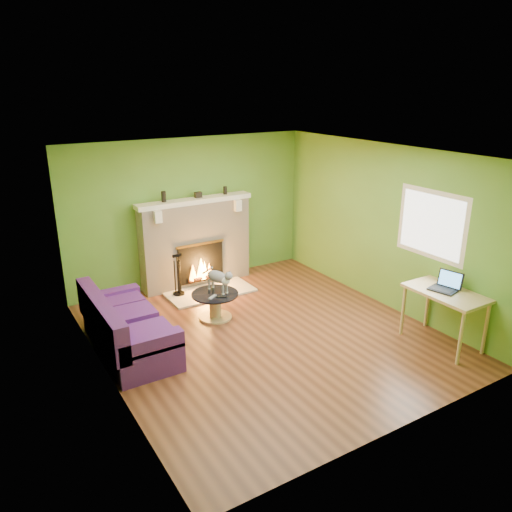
{
  "coord_description": "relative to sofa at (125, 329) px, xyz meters",
  "views": [
    {
      "loc": [
        -3.5,
        -5.46,
        3.48
      ],
      "look_at": [
        0.08,
        0.4,
        1.08
      ],
      "focal_mm": 35.0,
      "sensor_mm": 36.0,
      "label": 1
    }
  ],
  "objects": [
    {
      "name": "fire_tools",
      "position": [
        1.34,
        1.33,
        0.08
      ],
      "size": [
        0.2,
        0.2,
        0.73
      ],
      "primitive_type": null,
      "color": "black",
      "rests_on": "hearth"
    },
    {
      "name": "sofa",
      "position": [
        0.0,
        0.0,
        0.0
      ],
      "size": [
        0.87,
        1.84,
        0.83
      ],
      "color": "#501A64",
      "rests_on": "floor"
    },
    {
      "name": "mantel_box",
      "position": [
        1.95,
        1.71,
        1.31
      ],
      "size": [
        0.12,
        0.08,
        0.1
      ],
      "primitive_type": "cube",
      "color": "black",
      "rests_on": "mantel"
    },
    {
      "name": "wall_right",
      "position": [
        4.11,
        -0.62,
        0.98
      ],
      "size": [
        0.0,
        5.0,
        5.0
      ],
      "primitive_type": "plane",
      "rotation": [
        1.57,
        0.0,
        -1.57
      ],
      "color": "#52802A",
      "rests_on": "floor"
    },
    {
      "name": "desk",
      "position": [
        3.81,
        -2.12,
        0.38
      ],
      "size": [
        0.62,
        1.08,
        0.8
      ],
      "color": "tan",
      "rests_on": "floor"
    },
    {
      "name": "laptop",
      "position": [
        3.79,
        -2.07,
        0.61
      ],
      "size": [
        0.37,
        0.41,
        0.26
      ],
      "primitive_type": null,
      "rotation": [
        0.0,
        0.0,
        0.23
      ],
      "color": "black",
      "rests_on": "desk"
    },
    {
      "name": "cat",
      "position": [
        1.57,
        0.31,
        0.29
      ],
      "size": [
        0.39,
        0.67,
        0.39
      ],
      "primitive_type": null,
      "rotation": [
        0.0,
        0.0,
        0.27
      ],
      "color": "slate",
      "rests_on": "coffee_table"
    },
    {
      "name": "ceiling",
      "position": [
        1.86,
        -0.62,
        2.28
      ],
      "size": [
        5.0,
        5.0,
        0.0
      ],
      "primitive_type": "plane",
      "rotation": [
        3.14,
        0.0,
        0.0
      ],
      "color": "white",
      "rests_on": "wall_back"
    },
    {
      "name": "mantel",
      "position": [
        1.86,
        1.68,
        1.22
      ],
      "size": [
        2.1,
        0.28,
        0.08
      ],
      "primitive_type": "cube",
      "color": "white",
      "rests_on": "fireplace"
    },
    {
      "name": "remote_silver",
      "position": [
        1.39,
        0.14,
        0.1
      ],
      "size": [
        0.17,
        0.12,
        0.02
      ],
      "primitive_type": "cube",
      "rotation": [
        0.0,
        0.0,
        0.53
      ],
      "color": "gray",
      "rests_on": "coffee_table"
    },
    {
      "name": "coffee_table",
      "position": [
        1.49,
        0.26,
        -0.08
      ],
      "size": [
        0.73,
        0.73,
        0.41
      ],
      "color": "tan",
      "rests_on": "floor"
    },
    {
      "name": "fireplace",
      "position": [
        1.86,
        1.7,
        0.45
      ],
      "size": [
        2.1,
        0.46,
        1.58
      ],
      "color": "beige",
      "rests_on": "floor"
    },
    {
      "name": "hearth",
      "position": [
        1.86,
        1.18,
        -0.3
      ],
      "size": [
        1.5,
        0.75,
        0.03
      ],
      "primitive_type": "cube",
      "color": "beige",
      "rests_on": "floor"
    },
    {
      "name": "wall_front",
      "position": [
        1.86,
        -3.12,
        0.98
      ],
      "size": [
        5.0,
        0.0,
        5.0
      ],
      "primitive_type": "plane",
      "rotation": [
        -1.57,
        0.0,
        0.0
      ],
      "color": "#52802A",
      "rests_on": "floor"
    },
    {
      "name": "mantel_vase_left",
      "position": [
        1.31,
        1.71,
        1.35
      ],
      "size": [
        0.08,
        0.08,
        0.18
      ],
      "primitive_type": "cylinder",
      "color": "black",
      "rests_on": "mantel"
    },
    {
      "name": "floor",
      "position": [
        1.86,
        -0.62,
        -0.32
      ],
      "size": [
        5.0,
        5.0,
        0.0
      ],
      "primitive_type": "plane",
      "color": "#542A18",
      "rests_on": "ground"
    },
    {
      "name": "wall_left",
      "position": [
        -0.39,
        -0.62,
        0.98
      ],
      "size": [
        0.0,
        5.0,
        5.0
      ],
      "primitive_type": "plane",
      "rotation": [
        1.57,
        0.0,
        1.57
      ],
      "color": "#52802A",
      "rests_on": "floor"
    },
    {
      "name": "window_frame",
      "position": [
        4.1,
        -1.52,
        1.23
      ],
      "size": [
        0.0,
        1.2,
        1.2
      ],
      "primitive_type": "plane",
      "rotation": [
        1.57,
        0.0,
        -1.57
      ],
      "color": "silver",
      "rests_on": "wall_right"
    },
    {
      "name": "mantel_vase_right",
      "position": [
        2.48,
        1.71,
        1.33
      ],
      "size": [
        0.07,
        0.07,
        0.14
      ],
      "primitive_type": "cylinder",
      "color": "black",
      "rests_on": "mantel"
    },
    {
      "name": "wall_back",
      "position": [
        1.86,
        1.88,
        0.98
      ],
      "size": [
        5.0,
        0.0,
        5.0
      ],
      "primitive_type": "plane",
      "rotation": [
        1.57,
        0.0,
        0.0
      ],
      "color": "#52802A",
      "rests_on": "floor"
    },
    {
      "name": "window_pane",
      "position": [
        4.09,
        -1.52,
        1.23
      ],
      "size": [
        0.0,
        1.06,
        1.06
      ],
      "primitive_type": "plane",
      "rotation": [
        1.57,
        0.0,
        -1.57
      ],
      "color": "white",
      "rests_on": "wall_right"
    },
    {
      "name": "remote_black",
      "position": [
        1.51,
        0.08,
        0.1
      ],
      "size": [
        0.16,
        0.12,
        0.02
      ],
      "primitive_type": "cube",
      "rotation": [
        0.0,
        0.0,
        -0.52
      ],
      "color": "black",
      "rests_on": "coffee_table"
    }
  ]
}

